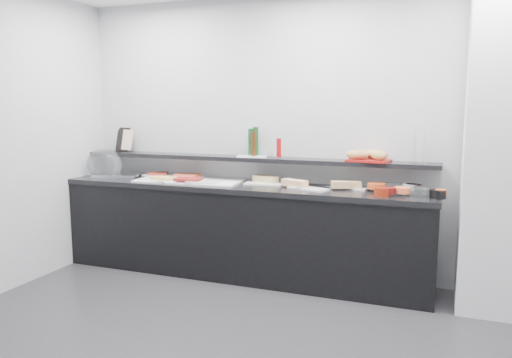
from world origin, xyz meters
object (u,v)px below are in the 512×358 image
(bread_tray, at_px, (369,160))
(framed_print, at_px, (123,139))
(cloche_base, at_px, (119,175))
(carafe, at_px, (419,146))
(sandwich_plate_mid, at_px, (308,189))
(condiment_tray, at_px, (252,156))

(bread_tray, bearing_deg, framed_print, -173.32)
(cloche_base, relative_size, bread_tray, 1.28)
(bread_tray, bearing_deg, carafe, 14.33)
(framed_print, xyz_separation_m, carafe, (3.12, -0.05, 0.02))
(sandwich_plate_mid, distance_m, framed_print, 2.25)
(bread_tray, height_order, carafe, carafe)
(sandwich_plate_mid, distance_m, condiment_tray, 0.71)
(sandwich_plate_mid, bearing_deg, condiment_tray, -179.23)
(condiment_tray, relative_size, carafe, 0.96)
(framed_print, distance_m, condiment_tray, 1.57)
(cloche_base, xyz_separation_m, framed_print, (-0.13, 0.28, 0.36))
(sandwich_plate_mid, bearing_deg, carafe, 34.94)
(cloche_base, distance_m, sandwich_plate_mid, 2.06)
(cloche_base, height_order, condiment_tray, condiment_tray)
(framed_print, distance_m, carafe, 3.12)
(sandwich_plate_mid, xyz_separation_m, framed_print, (-2.19, 0.31, 0.37))
(cloche_base, bearing_deg, bread_tray, -8.66)
(condiment_tray, bearing_deg, carafe, -16.17)
(cloche_base, distance_m, bread_tray, 2.58)
(framed_print, xyz_separation_m, bread_tray, (2.69, -0.09, -0.12))
(bread_tray, bearing_deg, sandwich_plate_mid, -148.16)
(cloche_base, bearing_deg, carafe, -8.43)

